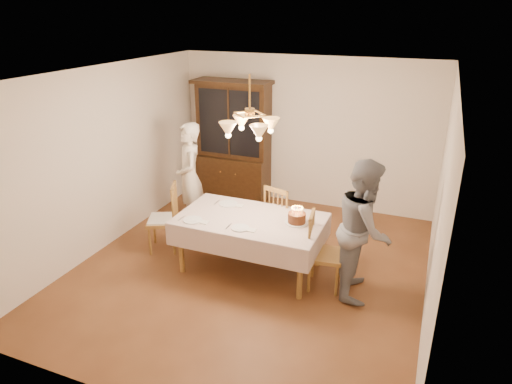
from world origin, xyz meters
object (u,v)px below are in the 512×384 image
at_px(elderly_woman, 190,178).
at_px(birthday_cake, 297,218).
at_px(china_hutch, 234,143).
at_px(chair_far_side, 283,221).
at_px(dining_table, 250,223).

xyz_separation_m(elderly_woman, birthday_cake, (1.96, -0.71, -0.04)).
xyz_separation_m(china_hutch, chair_far_side, (1.48, -1.55, -0.60)).
bearing_deg(dining_table, elderly_woman, 149.57).
distance_m(china_hutch, elderly_woman, 1.48).
height_order(china_hutch, birthday_cake, china_hutch).
distance_m(elderly_woman, birthday_cake, 2.08).
bearing_deg(birthday_cake, elderly_woman, 160.05).
xyz_separation_m(dining_table, chair_far_side, (0.21, 0.71, -0.24)).
bearing_deg(elderly_woman, china_hutch, 139.32).
relative_size(china_hutch, birthday_cake, 7.20).
xyz_separation_m(dining_table, china_hutch, (-1.27, 2.25, 0.36)).
bearing_deg(dining_table, birthday_cake, 7.67).
relative_size(chair_far_side, elderly_woman, 0.58).
distance_m(china_hutch, chair_far_side, 2.22).
xyz_separation_m(dining_table, elderly_woman, (-1.35, 0.79, 0.18)).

